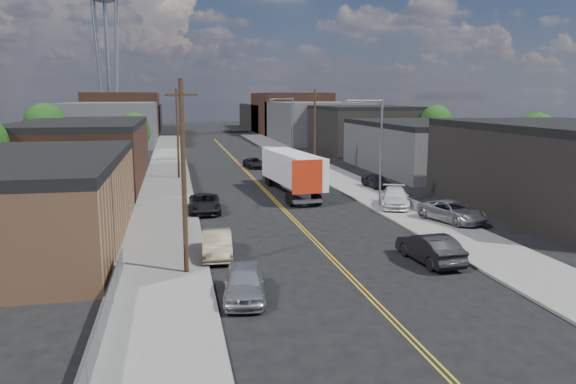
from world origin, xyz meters
name	(u,v)px	position (x,y,z in m)	size (l,w,h in m)	color
ground	(237,162)	(0.00, 60.00, 0.00)	(260.00, 260.00, 0.00)	black
centerline	(252,177)	(0.00, 45.00, 0.01)	(0.32, 120.00, 0.01)	gold
sidewalk_left	(167,179)	(-9.50, 45.00, 0.07)	(5.00, 140.00, 0.15)	slate
sidewalk_right	(331,174)	(9.50, 45.00, 0.07)	(5.00, 140.00, 0.15)	slate
warehouse_tan	(20,201)	(-18.00, 18.00, 2.80)	(12.00, 22.00, 5.60)	#916243
warehouse_brown	(84,152)	(-18.00, 44.00, 3.30)	(12.00, 26.00, 6.60)	#44261B
industrial_right_a	(572,168)	(21.99, 20.00, 3.55)	(14.00, 22.00, 7.10)	black
industrial_right_b	(427,146)	(22.00, 46.00, 3.05)	(14.00, 24.00, 6.10)	#38383A
industrial_right_c	(359,129)	(22.00, 72.00, 3.80)	(14.00, 22.00, 7.60)	black
skyline_left_a	(113,123)	(-20.00, 95.00, 4.00)	(16.00, 30.00, 8.00)	#38383A
skyline_right_a	(314,122)	(20.00, 95.00, 4.00)	(16.00, 30.00, 8.00)	#38383A
skyline_left_b	(124,114)	(-20.00, 120.00, 5.00)	(16.00, 26.00, 10.00)	#44261B
skyline_right_b	(290,113)	(20.00, 120.00, 5.00)	(16.00, 26.00, 10.00)	#44261B
skyline_left_c	(130,118)	(-20.00, 140.00, 3.50)	(16.00, 40.00, 7.00)	black
skyline_right_c	(276,117)	(20.00, 140.00, 3.50)	(16.00, 40.00, 7.00)	black
streetlight_near	(376,144)	(7.60, 25.00, 5.33)	(3.39, 0.25, 9.00)	gray
streetlight_far	(290,124)	(7.60, 60.00, 5.33)	(3.39, 0.25, 9.00)	gray
utility_pole_left_near	(184,177)	(-8.20, 10.00, 5.14)	(1.60, 0.26, 10.00)	black
utility_pole_left_far	(178,133)	(-8.20, 45.00, 5.14)	(1.60, 0.26, 10.00)	black
utility_pole_right	(315,130)	(8.20, 48.00, 5.14)	(1.60, 0.26, 10.00)	black
chainlink_fence	(105,314)	(-11.50, 3.50, 0.66)	(0.05, 16.00, 1.22)	slate
tree_left_mid	(46,127)	(-23.94, 55.00, 5.48)	(5.10, 5.04, 8.37)	black
tree_left_far	(134,130)	(-13.94, 62.00, 4.57)	(4.35, 4.20, 6.97)	black
tree_right_near	(537,136)	(30.06, 36.00, 4.87)	(4.60, 4.48, 7.44)	black
tree_right_far	(436,123)	(30.06, 60.00, 5.18)	(4.85, 4.76, 7.91)	black
semi_truck	(289,169)	(2.03, 33.47, 2.28)	(3.82, 15.55, 4.01)	silver
car_left_a	(244,283)	(-5.72, 5.84, 0.79)	(1.86, 4.63, 1.58)	#9EA0A2
car_left_b	(217,244)	(-6.40, 12.92, 0.77)	(1.63, 4.67, 1.54)	#807053
car_left_c	(205,203)	(-6.40, 25.74, 0.73)	(2.44, 5.29, 1.47)	black
car_right_oncoming	(430,248)	(5.10, 9.51, 0.82)	(1.74, 5.00, 1.65)	black
car_right_lot_a	(453,211)	(11.00, 18.16, 0.90)	(2.49, 5.41, 1.50)	#A4A7A9
car_right_lot_b	(395,197)	(9.04, 24.26, 0.93)	(2.18, 5.35, 1.55)	silver
car_right_lot_c	(376,181)	(11.00, 34.00, 0.85)	(1.66, 4.12, 1.40)	black
car_ahead_truck	(255,163)	(1.50, 53.06, 0.64)	(2.13, 4.63, 1.29)	black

